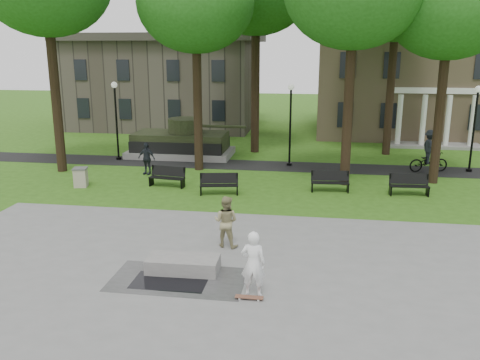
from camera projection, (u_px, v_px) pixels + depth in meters
The scene contains 23 objects.
ground at pixel (255, 242), 18.08m from camera, with size 120.00×120.00×0.00m, color #2C5313.
plaza at pixel (231, 311), 13.30m from camera, with size 22.00×16.00×0.02m, color gray.
footpath at pixel (280, 166), 29.55m from camera, with size 44.00×2.60×0.01m, color black.
building_right at pixel (420, 78), 40.37m from camera, with size 17.00×12.00×8.60m.
building_left at pixel (167, 84), 44.12m from camera, with size 15.00×10.00×7.20m, color #4C443D.
tree_1 at pixel (196, 3), 26.51m from camera, with size 6.20×6.20×11.63m.
tree_3 at pixel (450, 6), 23.81m from camera, with size 6.00×6.00×11.19m.
lamp_left at pixel (116, 114), 30.60m from camera, with size 0.36×0.36×4.73m.
lamp_mid at pixel (290, 118), 29.06m from camera, with size 0.36×0.36×4.73m.
lamp_right at pixel (475, 122), 27.59m from camera, with size 0.36×0.36×4.73m.
tank_monument at pixel (181, 143), 32.20m from camera, with size 7.45×3.40×2.40m.
puddle at pixel (170, 282), 14.95m from camera, with size 2.20×1.20×0.00m, color black.
concrete_block at pixel (183, 264), 15.63m from camera, with size 2.20×1.00×0.45m, color gray.
skateboard at pixel (249, 298), 13.92m from camera, with size 0.78×0.20×0.07m, color brown.
skateboarder at pixel (253, 264), 13.92m from camera, with size 0.69×0.45×1.89m, color white.
friend_watching at pixel (226, 221), 17.43m from camera, with size 0.88×0.68×1.81m, color #958D60.
pedestrian_walker at pixel (147, 158), 27.52m from camera, with size 1.02×0.43×1.75m, color #1F2329.
cyclist at pixel (429, 155), 28.04m from camera, with size 2.29×1.37×2.35m.
park_bench_0 at pixel (167, 176), 25.18m from camera, with size 1.84×0.77×1.00m.
park_bench_1 at pixel (219, 183), 23.83m from camera, with size 1.85×0.83×1.00m.
park_bench_2 at pixel (330, 181), 24.29m from camera, with size 1.83×0.65×1.00m.
park_bench_3 at pixel (409, 184), 23.69m from camera, with size 1.83×0.64×1.00m.
trash_bin at pixel (81, 177), 25.12m from camera, with size 0.79×0.79×0.96m.
Camera 1 is at (2.05, -16.82, 6.72)m, focal length 38.00 mm.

